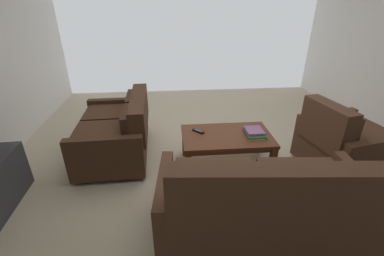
% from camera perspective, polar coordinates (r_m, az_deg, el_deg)
% --- Properties ---
extents(ground_plane, '(5.30, 5.94, 0.01)m').
position_cam_1_polar(ground_plane, '(3.35, 3.89, -8.11)').
color(ground_plane, beige).
extents(sofa_main, '(1.78, 0.96, 0.91)m').
position_cam_1_polar(sofa_main, '(2.32, 15.07, -15.41)').
color(sofa_main, black).
rests_on(sofa_main, ground).
extents(loveseat_near, '(0.90, 1.32, 0.80)m').
position_cam_1_polar(loveseat_near, '(3.53, -15.75, -0.65)').
color(loveseat_near, black).
rests_on(loveseat_near, ground).
extents(coffee_table, '(1.06, 0.65, 0.43)m').
position_cam_1_polar(coffee_table, '(3.19, 7.50, -2.54)').
color(coffee_table, brown).
rests_on(coffee_table, ground).
extents(armchair_side, '(0.99, 0.99, 0.89)m').
position_cam_1_polar(armchair_side, '(3.54, 29.82, -2.85)').
color(armchair_side, black).
rests_on(armchair_side, ground).
extents(book_stack, '(0.21, 0.31, 0.07)m').
position_cam_1_polar(book_stack, '(3.20, 13.29, -0.91)').
color(book_stack, '#E0CC4C').
rests_on(book_stack, coffee_table).
extents(tv_remote, '(0.14, 0.14, 0.02)m').
position_cam_1_polar(tv_remote, '(3.20, 1.37, -0.70)').
color(tv_remote, black).
rests_on(tv_remote, coffee_table).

